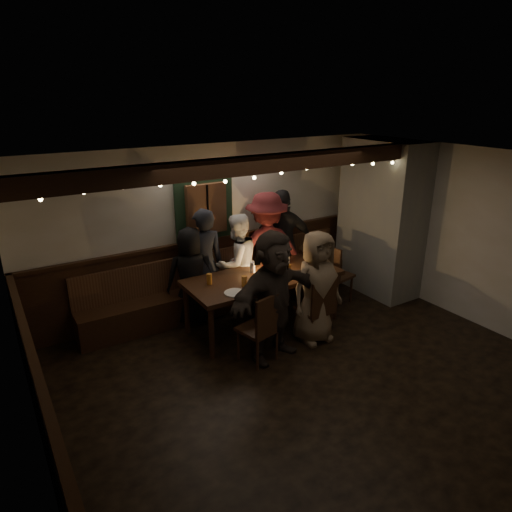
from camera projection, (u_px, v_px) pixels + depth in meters
room at (310, 248)px, 6.96m from camera, size 6.02×5.01×2.62m
dining_table at (263, 280)px, 6.63m from camera, size 2.28×0.98×0.99m
chair_near_left at (263, 325)px, 5.77m from camera, size 0.52×0.52×0.97m
chair_near_right at (318, 306)px, 6.31m from camera, size 0.43×0.43×0.93m
chair_end at (333, 271)px, 7.40m from camera, size 0.54×0.54×1.02m
high_top at (314, 266)px, 7.68m from camera, size 0.55×0.55×0.88m
person_a at (191, 276)px, 6.77m from camera, size 0.83×0.66×1.48m
person_b at (204, 264)px, 6.86m from camera, size 0.69×0.50×1.74m
person_c at (237, 263)px, 7.12m from camera, size 0.86×0.73×1.58m
person_d at (267, 249)px, 7.32m from camera, size 1.34×0.98×1.86m
person_e at (283, 244)px, 7.61m from camera, size 1.16×0.77×1.84m
person_f at (273, 296)px, 5.80m from camera, size 1.68×0.80×1.74m
person_g at (316, 287)px, 6.24m from camera, size 0.79×0.52×1.60m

